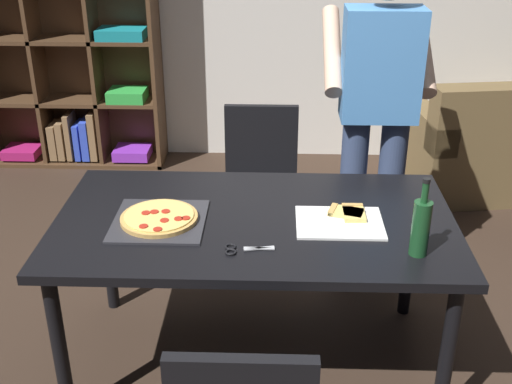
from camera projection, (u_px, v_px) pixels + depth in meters
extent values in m
plane|color=#38281E|center=(255.00, 358.00, 3.03)|extent=(12.00, 12.00, 0.00)
cube|color=black|center=(255.00, 222.00, 2.71)|extent=(1.69, 0.95, 0.04)
cylinder|color=black|center=(60.00, 349.00, 2.55)|extent=(0.06, 0.06, 0.71)
cylinder|color=black|center=(447.00, 358.00, 2.50)|extent=(0.06, 0.06, 0.71)
cylinder|color=black|center=(108.00, 248.00, 3.26)|extent=(0.06, 0.06, 0.71)
cylinder|color=black|center=(410.00, 253.00, 3.21)|extent=(0.06, 0.06, 0.71)
cube|color=black|center=(260.00, 195.00, 3.63)|extent=(0.42, 0.42, 0.04)
cube|color=black|center=(261.00, 143.00, 3.70)|extent=(0.42, 0.04, 0.45)
cylinder|color=black|center=(227.00, 245.00, 3.57)|extent=(0.04, 0.04, 0.41)
cylinder|color=black|center=(292.00, 246.00, 3.56)|extent=(0.04, 0.04, 0.41)
cylinder|color=black|center=(231.00, 215.00, 3.90)|extent=(0.04, 0.04, 0.41)
cylinder|color=black|center=(291.00, 216.00, 3.89)|extent=(0.04, 0.04, 0.41)
cube|color=brown|center=(425.00, 123.00, 4.53)|extent=(0.28, 0.86, 0.20)
cube|color=#513823|center=(155.00, 40.00, 4.75)|extent=(0.03, 0.35, 1.95)
cube|color=#513823|center=(79.00, 159.00, 5.19)|extent=(1.40, 0.35, 0.03)
cube|color=#513823|center=(70.00, 35.00, 4.91)|extent=(1.40, 0.03, 1.95)
cube|color=#513823|center=(72.00, 101.00, 4.97)|extent=(1.34, 0.29, 0.03)
cube|color=#513823|center=(64.00, 40.00, 4.77)|extent=(1.34, 0.29, 0.03)
cube|color=#513823|center=(34.00, 40.00, 4.78)|extent=(0.03, 0.29, 1.89)
cube|color=#513823|center=(93.00, 40.00, 4.76)|extent=(0.03, 0.29, 1.89)
cube|color=#B21E66|center=(22.00, 151.00, 5.15)|extent=(0.27, 0.25, 0.07)
cube|color=olive|center=(56.00, 140.00, 5.10)|extent=(0.06, 0.22, 0.28)
cube|color=olive|center=(64.00, 138.00, 5.09)|extent=(0.05, 0.22, 0.30)
cube|color=olive|center=(71.00, 135.00, 5.08)|extent=(0.04, 0.22, 0.36)
cube|color=blue|center=(80.00, 140.00, 5.09)|extent=(0.04, 0.22, 0.28)
cube|color=blue|center=(88.00, 138.00, 5.08)|extent=(0.06, 0.22, 0.32)
cube|color=olive|center=(95.00, 134.00, 5.07)|extent=(0.05, 0.22, 0.38)
cube|color=purple|center=(133.00, 152.00, 5.13)|extent=(0.28, 0.25, 0.08)
cube|color=green|center=(127.00, 95.00, 4.92)|extent=(0.28, 0.25, 0.09)
cube|color=teal|center=(122.00, 33.00, 4.71)|extent=(0.35, 0.25, 0.08)
cylinder|color=#38476B|center=(388.00, 202.00, 3.46)|extent=(0.14, 0.14, 0.95)
cylinder|color=#38476B|center=(351.00, 201.00, 3.46)|extent=(0.14, 0.14, 0.95)
cube|color=#4C8CD1|center=(382.00, 65.00, 3.13)|extent=(0.38, 0.22, 0.55)
cylinder|color=#E0B293|center=(422.00, 51.00, 3.28)|extent=(0.09, 0.50, 0.39)
cylinder|color=#E0B293|center=(332.00, 50.00, 3.29)|extent=(0.09, 0.50, 0.39)
cube|color=#2D2D33|center=(159.00, 221.00, 2.67)|extent=(0.38, 0.38, 0.01)
cylinder|color=tan|center=(159.00, 218.00, 2.67)|extent=(0.32, 0.32, 0.02)
cylinder|color=#EACC6B|center=(159.00, 215.00, 2.66)|extent=(0.29, 0.29, 0.01)
cylinder|color=#B22819|center=(143.00, 226.00, 2.57)|extent=(0.04, 0.04, 0.00)
cylinder|color=#B22819|center=(186.00, 218.00, 2.63)|extent=(0.04, 0.04, 0.00)
cylinder|color=#B22819|center=(164.00, 220.00, 2.61)|extent=(0.04, 0.04, 0.00)
cylinder|color=#B22819|center=(179.00, 219.00, 2.63)|extent=(0.04, 0.04, 0.00)
cylinder|color=#B22819|center=(166.00, 211.00, 2.68)|extent=(0.04, 0.04, 0.00)
cylinder|color=#B22819|center=(158.00, 229.00, 2.54)|extent=(0.04, 0.04, 0.00)
cylinder|color=#B22819|center=(146.00, 213.00, 2.67)|extent=(0.04, 0.04, 0.00)
cylinder|color=#B22819|center=(154.00, 212.00, 2.68)|extent=(0.04, 0.04, 0.00)
cube|color=white|center=(339.00, 223.00, 2.66)|extent=(0.36, 0.28, 0.01)
cube|color=#EACC6B|center=(346.00, 212.00, 2.71)|extent=(0.16, 0.13, 0.02)
cube|color=tan|center=(333.00, 210.00, 2.73)|extent=(0.05, 0.09, 0.02)
cube|color=#EACC6B|center=(354.00, 213.00, 2.70)|extent=(0.09, 0.14, 0.02)
cube|color=tan|center=(352.00, 206.00, 2.76)|extent=(0.09, 0.02, 0.02)
cylinder|color=#194723|center=(421.00, 229.00, 2.40)|extent=(0.07, 0.07, 0.22)
cylinder|color=#194723|center=(425.00, 192.00, 2.33)|extent=(0.03, 0.03, 0.08)
cylinder|color=black|center=(427.00, 181.00, 2.31)|extent=(0.03, 0.03, 0.02)
cube|color=silver|center=(259.00, 248.00, 2.47)|extent=(0.12, 0.04, 0.01)
cube|color=silver|center=(259.00, 248.00, 2.47)|extent=(0.12, 0.01, 0.01)
torus|color=black|center=(230.00, 247.00, 2.48)|extent=(0.05, 0.05, 0.01)
torus|color=black|center=(231.00, 252.00, 2.44)|extent=(0.05, 0.05, 0.01)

